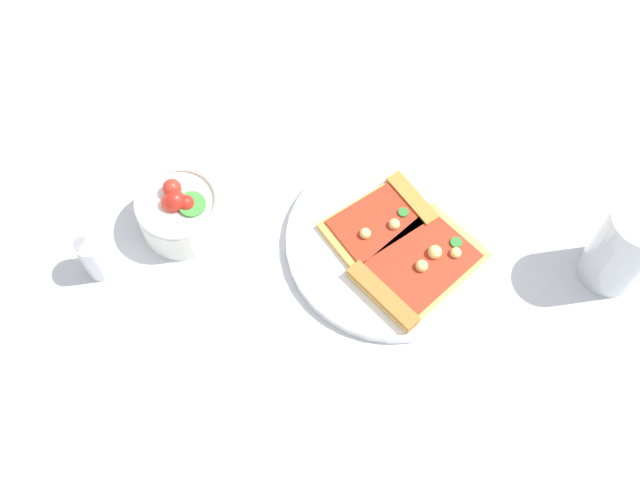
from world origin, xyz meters
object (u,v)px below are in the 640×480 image
pizza_slice_near (415,269)px  salad_bowl (180,211)px  plate (390,243)px  pizza_slice_far (384,219)px  pepper_shaker (95,254)px  soda_glass (623,249)px

pizza_slice_near → salad_bowl: 0.28m
plate → pizza_slice_far: (0.00, 0.03, 0.01)m
pizza_slice_near → pepper_shaker: bearing=158.9°
plate → pizza_slice_near: (0.01, -0.05, 0.01)m
pizza_slice_far → pepper_shaker: size_ratio=1.83×
pepper_shaker → soda_glass: bearing=-19.7°
pizza_slice_far → soda_glass: soda_glass is taller
plate → pepper_shaker: bearing=165.8°
plate → soda_glass: (0.23, -0.12, 0.05)m
plate → soda_glass: size_ratio=2.08×
pizza_slice_near → pizza_slice_far: bearing=96.8°
plate → soda_glass: bearing=-26.9°
pizza_slice_far → pepper_shaker: (-0.33, 0.06, 0.02)m
salad_bowl → soda_glass: 0.51m
pizza_slice_far → pepper_shaker: bearing=170.2°
pizza_slice_far → soda_glass: (0.23, -0.14, 0.04)m
plate → pizza_slice_near: size_ratio=1.50×
soda_glass → salad_bowl: bearing=153.5°
pizza_slice_far → pizza_slice_near: bearing=-83.2°
plate → pizza_slice_near: pizza_slice_near is taller
salad_bowl → pepper_shaker: pepper_shaker is taller
pizza_slice_near → plate: bearing=102.7°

